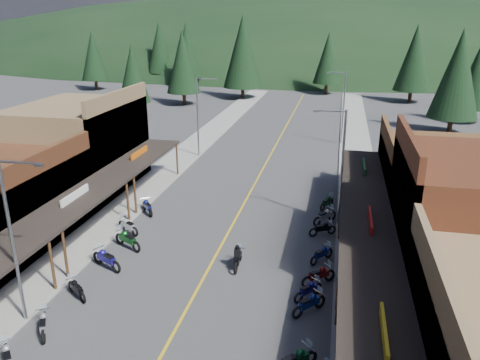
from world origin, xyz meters
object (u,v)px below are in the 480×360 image
Objects in this scene: shop_west_3 at (81,147)px; bike_west_10 at (147,206)px; pine_1 at (186,50)px; bike_west_8 at (127,239)px; pine_4 at (415,58)px; pedestrian_east_b at (358,208)px; streetlight_2 at (340,163)px; bike_west_7 at (106,258)px; shop_east_2 at (474,225)px; pine_7 at (160,48)px; pine_0 at (93,56)px; bike_east_12 at (327,202)px; shop_west_2 at (4,201)px; pine_11 at (458,74)px; bike_east_11 at (325,215)px; streetlight_3 at (342,105)px; shop_east_3 at (437,182)px; bike_west_9 at (128,225)px; bike_east_9 at (322,253)px; bike_east_10 at (323,228)px; pedestrian_east_a at (358,299)px; bike_west_6 at (77,288)px; bike_west_4 at (8,356)px; bike_east_6 at (309,303)px; pine_3 at (328,58)px; streetlight_0 at (14,236)px; streetlight_1 at (199,114)px; bike_east_7 at (308,289)px; bike_east_8 at (319,274)px; rider_on_bike at (238,258)px; pine_9 at (478,75)px; pine_10 at (183,62)px; pine_8 at (133,74)px; bike_west_5 at (44,323)px.

shop_west_3 is 8.87m from bike_west_10.
bike_west_8 is (18.45, -68.18, -6.58)m from pine_1.
pine_4 is 52.53m from pedestrian_east_b.
streetlight_2 is at bearing -101.99° from pine_4.
shop_east_2 is at bearing -57.06° from bike_west_7.
pine_7 is 79.03m from bike_west_8.
pine_0 reaches higher than bike_east_12.
pine_11 is at bearing 47.08° from shop_west_2.
pine_1 reaches higher than bike_east_11.
pine_4 is (11.05, 30.00, 2.78)m from streetlight_3.
shop_east_3 is 5.27× the size of bike_west_9.
streetlight_3 reaches higher than bike_west_8.
shop_east_2 is (27.57, -9.60, -0.00)m from shop_west_3.
pine_11 is at bearing 104.66° from bike_east_9.
pine_4 is 50.96m from bike_east_12.
bike_west_8 is at bearing -98.30° from bike_east_10.
streetlight_2 is at bearing -161.90° from pedestrian_east_a.
streetlight_3 is 4.19× the size of bike_east_9.
bike_west_4 is at bearing -144.93° from bike_west_6.
pine_1 is 78.77m from bike_east_6.
bike_east_11 reaches higher than bike_west_10.
bike_east_11 is (12.64, 4.26, 0.02)m from bike_west_9.
pine_3 is 5.12× the size of bike_east_11.
bike_east_9 is (12.09, 11.49, -0.00)m from bike_west_4.
bike_east_6 is at bearing -54.61° from pine_0.
streetlight_0 is 1.00× the size of streetlight_1.
pine_11 reaches higher than streetlight_3.
bike_east_9 reaches higher than bike_east_10.
shop_west_2 is 5.96× the size of pedestrian_east_b.
bike_east_7 is at bearing -82.13° from bike_west_9.
bike_east_8 is at bearing -28.16° from bike_east_10.
streetlight_0 is at bearing -142.77° from rider_on_bike.
pine_7 is 5.82× the size of bike_east_11.
streetlight_2 reaches higher than bike_west_8.
pine_9 is 49.73m from rider_on_bike.
streetlight_1 is at bearing -136.67° from pedestrian_east_a.
pine_4 is at bearing 118.43° from bike_east_7.
pine_0 reaches higher than bike_east_11.
pine_3 reaches higher than streetlight_1.
shop_east_2 is 29.03m from streetlight_1.
bike_west_8 is at bearing 171.30° from rider_on_bike.
pine_3 is at bearing 92.91° from streetlight_2.
streetlight_2 is (13.90, 14.00, 0.00)m from streetlight_0.
streetlight_3 is at bearing 113.67° from bike_east_12.
pine_3 is at bearing 71.99° from shop_west_3.
pine_10 is 5.57× the size of bike_east_6.
pine_8 is 47.14m from bike_east_9.
bike_east_6 is at bearing -56.78° from pine_8.
pedestrian_east_a reaches higher than bike_west_5.
streetlight_0 is at bearing -110.71° from pine_4.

